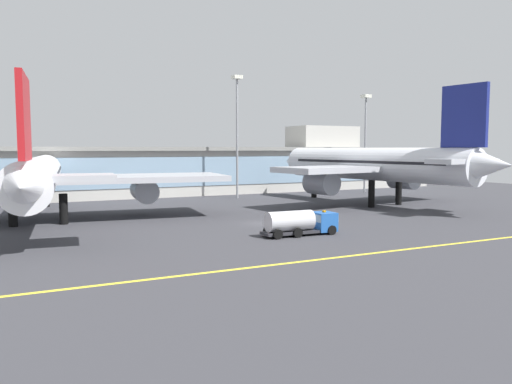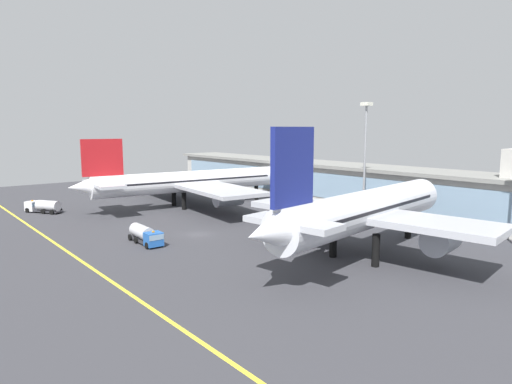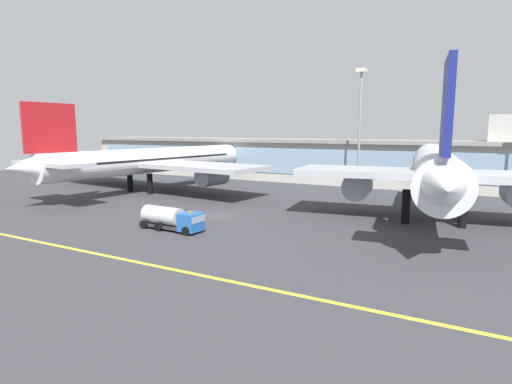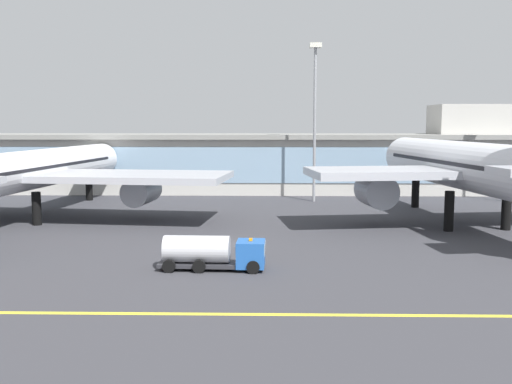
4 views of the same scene
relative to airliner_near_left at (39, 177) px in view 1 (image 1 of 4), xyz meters
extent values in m
plane|color=#38383D|center=(26.28, -14.72, -6.17)|extent=(196.84, 196.84, 0.00)
cube|color=yellow|center=(26.28, -36.72, -6.16)|extent=(157.47, 0.50, 0.01)
cube|color=beige|center=(26.28, 31.42, -1.40)|extent=(140.60, 12.00, 9.54)
cube|color=#84A3BC|center=(26.28, 25.37, -0.92)|extent=(134.97, 0.20, 6.10)
cube|color=gray|center=(26.28, 31.42, 3.77)|extent=(143.60, 14.00, 0.80)
cube|color=beige|center=(68.46, 33.42, 6.37)|extent=(16.00, 10.00, 6.00)
cylinder|color=black|center=(-3.39, -3.01, -4.14)|extent=(1.10, 1.10, 4.05)
cylinder|color=black|center=(2.65, -3.67, -4.14)|extent=(1.10, 1.10, 4.05)
cylinder|color=black|center=(2.11, 19.21, -4.14)|extent=(1.10, 1.10, 4.05)
cylinder|color=white|center=(0.06, 0.58, 0.16)|extent=(10.41, 49.57, 5.06)
cone|color=white|center=(2.92, 26.60, 0.16)|extent=(5.28, 5.05, 4.81)
cone|color=white|center=(-2.82, -25.69, 0.54)|extent=(4.88, 6.00, 4.30)
cube|color=#84A3BC|center=(2.54, 23.13, 1.05)|extent=(4.16, 3.94, 1.52)
cube|color=black|center=(0.06, 0.58, 0.54)|extent=(9.60, 41.73, 0.41)
cube|color=#B7BAC1|center=(0.06, 0.58, -0.47)|extent=(52.35, 17.36, 0.81)
cylinder|color=#999EA8|center=(14.55, 0.78, -2.47)|extent=(4.22, 6.76, 3.54)
cube|color=red|center=(-2.30, -20.99, 6.74)|extent=(1.57, 8.89, 8.10)
cube|color=#B7BAC1|center=(-2.30, -20.99, 0.92)|extent=(16.93, 7.18, 0.65)
cylinder|color=black|center=(51.51, -6.69, -3.85)|extent=(1.10, 1.10, 4.64)
cylinder|color=black|center=(58.40, -5.73, -3.85)|extent=(1.10, 1.10, 4.64)
cylinder|color=black|center=(52.37, 12.33, -3.85)|extent=(1.10, 1.10, 4.64)
cylinder|color=silver|center=(54.51, -2.99, 1.07)|extent=(11.37, 41.11, 5.79)
cone|color=silver|center=(51.45, 18.89, 1.07)|extent=(6.17, 5.93, 5.50)
cone|color=silver|center=(57.60, -25.15, 1.51)|extent=(5.76, 6.99, 4.92)
cube|color=#84A3BC|center=(51.92, 15.56, 2.09)|extent=(4.86, 4.62, 1.74)
cube|color=black|center=(54.51, -2.99, 1.51)|extent=(10.52, 34.67, 0.46)
cube|color=#B7BAC1|center=(54.51, -2.99, 0.35)|extent=(38.79, 14.90, 0.93)
cylinder|color=#999EA8|center=(43.82, -3.00, -1.94)|extent=(4.75, 5.80, 4.06)
cylinder|color=#999EA8|center=(64.79, -0.07, -1.94)|extent=(4.75, 5.80, 4.06)
cube|color=navy|center=(56.98, -20.72, 8.61)|extent=(1.70, 7.35, 9.27)
cube|color=#B7BAC1|center=(56.98, -20.72, 1.94)|extent=(12.60, 6.11, 0.74)
cylinder|color=black|center=(29.65, -23.78, -5.62)|extent=(1.11, 0.34, 1.10)
cylinder|color=black|center=(29.56, -26.38, -5.62)|extent=(1.11, 0.34, 1.10)
cylinder|color=black|center=(25.15, -23.63, -5.62)|extent=(1.11, 0.34, 1.10)
cylinder|color=black|center=(25.06, -26.23, -5.62)|extent=(1.11, 0.34, 1.10)
cylinder|color=black|center=(22.63, -23.55, -5.62)|extent=(1.11, 0.34, 1.10)
cylinder|color=black|center=(22.54, -26.14, -5.62)|extent=(1.11, 0.34, 1.10)
cube|color=#2D2D33|center=(25.29, -24.93, -5.72)|extent=(7.63, 2.59, 0.30)
cube|color=#235BB2|center=(29.33, -25.07, -4.77)|extent=(2.42, 2.68, 2.20)
cube|color=#84A3BC|center=(29.33, -25.07, -4.28)|extent=(2.51, 2.57, 0.88)
cylinder|color=silver|center=(24.75, -24.92, -4.42)|extent=(5.65, 2.48, 2.30)
cube|color=orange|center=(29.33, -25.07, -3.55)|extent=(0.30, 0.40, 0.20)
cylinder|color=gray|center=(69.36, 17.45, 4.51)|extent=(0.44, 0.44, 21.36)
cube|color=silver|center=(69.36, 17.45, 15.54)|extent=(1.80, 1.80, 0.70)
cylinder|color=gray|center=(37.98, 18.55, 5.72)|extent=(0.44, 0.44, 23.77)
cube|color=silver|center=(37.98, 18.55, 17.96)|extent=(1.80, 1.80, 0.70)
camera|label=1|loc=(-4.24, -74.22, 3.81)|focal=35.45mm
camera|label=2|loc=(94.04, -56.99, 13.02)|focal=31.12mm
camera|label=3|loc=(60.61, -65.04, 6.47)|focal=29.29mm
camera|label=4|loc=(30.82, -73.87, 6.29)|focal=41.39mm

